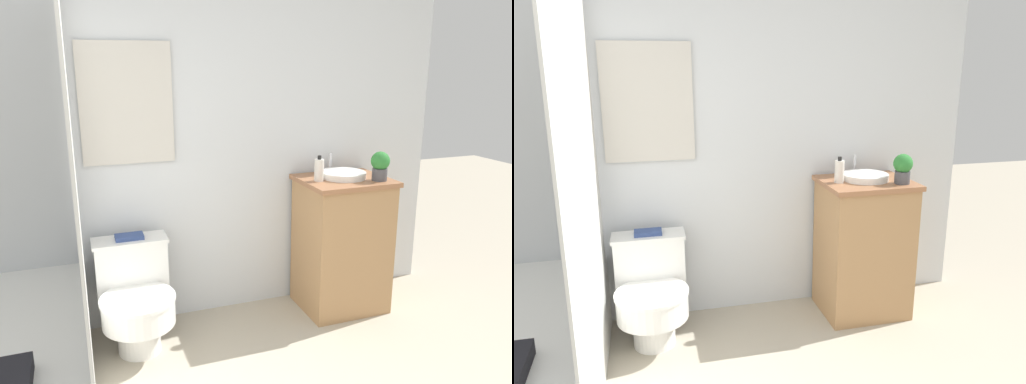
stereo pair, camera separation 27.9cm
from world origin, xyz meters
TOP-DOWN VIEW (x-y plane):
  - wall_back at (-0.01, 2.19)m, footprint 3.53×0.07m
  - shower_area at (-0.93, 1.41)m, footprint 0.64×1.49m
  - toilet at (-0.38, 1.88)m, footprint 0.43×0.56m
  - vanity at (0.98, 1.91)m, footprint 0.56×0.48m
  - sink at (0.98, 1.93)m, footprint 0.29×0.33m
  - soap_bottle at (0.79, 1.90)m, footprint 0.06×0.06m
  - potted_plant at (1.16, 1.79)m, footprint 0.12×0.12m
  - book_on_tank at (-0.38, 2.02)m, footprint 0.16×0.10m

SIDE VIEW (x-z plane):
  - shower_area at x=-0.93m, z-range -0.71..1.27m
  - toilet at x=-0.38m, z-range 0.01..0.62m
  - vanity at x=0.98m, z-range 0.00..0.90m
  - book_on_tank at x=-0.38m, z-range 0.62..0.64m
  - sink at x=0.98m, z-range 0.85..0.98m
  - soap_bottle at x=0.79m, z-range 0.89..1.05m
  - potted_plant at x=1.16m, z-range 0.90..1.09m
  - wall_back at x=-0.01m, z-range 0.00..2.50m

